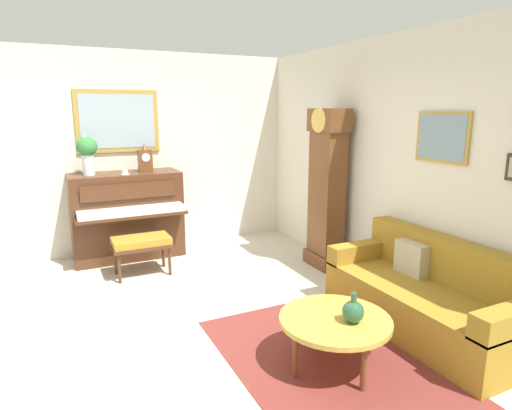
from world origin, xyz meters
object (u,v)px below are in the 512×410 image
couch (426,297)px  flower_vase (87,151)px  grandfather_clock (327,193)px  piano (128,215)px  teacup (125,173)px  coffee_table (335,321)px  mantel_clock (145,159)px  green_jug (353,312)px  piano_bench (141,243)px

couch → flower_vase: size_ratio=3.28×
grandfather_clock → flower_vase: (-1.46, -2.69, 0.53)m
couch → flower_vase: 4.32m
piano → teacup: (0.14, -0.02, 0.60)m
coffee_table → teacup: bearing=-162.6°
mantel_clock → green_jug: mantel_clock is taller
grandfather_clock → teacup: grandfather_clock is taller
piano → piano_bench: size_ratio=2.06×
piano_bench → grandfather_clock: bearing=72.4°
piano_bench → mantel_clock: size_ratio=1.84×
mantel_clock → green_jug: 3.70m
piano → piano_bench: (0.76, 0.02, -0.19)m
green_jug → mantel_clock: bearing=-167.2°
piano_bench → teacup: (-0.62, -0.04, 0.79)m
coffee_table → mantel_clock: mantel_clock is taller
mantel_clock → green_jug: (3.51, 0.80, -0.85)m
coffee_table → flower_vase: 3.85m
piano_bench → green_jug: bearing=20.9°
piano_bench → mantel_clock: 1.24m
grandfather_clock → flower_vase: size_ratio=3.50×
piano_bench → green_jug: 2.95m
mantel_clock → teacup: bearing=-65.0°
couch → grandfather_clock: bearing=176.3°
piano → grandfather_clock: (1.47, 2.24, 0.37)m
piano_bench → coffee_table: size_ratio=0.80×
piano → grandfather_clock: bearing=56.8°
couch → mantel_clock: bearing=-150.5°
couch → flower_vase: (-3.26, -2.57, 1.18)m
piano → couch: size_ratio=0.76×
piano → grandfather_clock: grandfather_clock is taller
mantel_clock → flower_vase: size_ratio=0.66×
piano_bench → mantel_clock: bearing=161.5°
grandfather_clock → coffee_table: 2.37m
piano_bench → coffee_table: 2.81m
piano_bench → couch: 3.27m
flower_vase → teacup: (0.14, 0.43, -0.29)m
piano → green_jug: (3.51, 1.08, -0.10)m
grandfather_clock → green_jug: grandfather_clock is taller
piano → teacup: bearing=-7.5°
mantel_clock → teacup: size_ratio=3.28×
coffee_table → green_jug: green_jug is taller
mantel_clock → flower_vase: 0.74m
piano → couch: 3.91m
teacup → grandfather_clock: bearing=59.6°
green_jug → grandfather_clock: bearing=150.3°
piano_bench → couch: size_ratio=0.37×
piano → flower_vase: bearing=-89.8°
couch → mantel_clock: 3.89m
piano_bench → grandfather_clock: (0.70, 2.22, 0.56)m
piano → teacup: 0.62m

